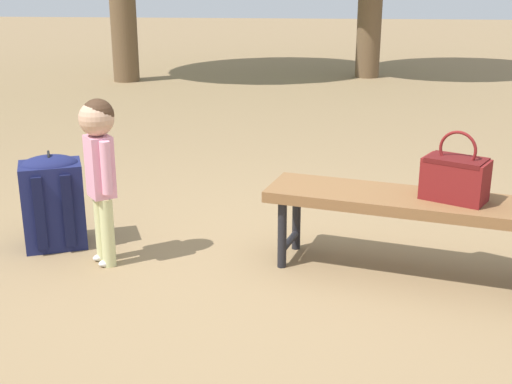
{
  "coord_description": "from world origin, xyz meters",
  "views": [
    {
      "loc": [
        -0.33,
        3.42,
        1.6
      ],
      "look_at": [
        -0.03,
        -0.05,
        0.45
      ],
      "focal_mm": 47.78,
      "sensor_mm": 36.0,
      "label": 1
    }
  ],
  "objects_px": {
    "handbag": "(455,177)",
    "child_standing": "(99,156)",
    "park_bench": "(416,207)",
    "backpack_large": "(53,199)"
  },
  "relations": [
    {
      "from": "park_bench",
      "to": "handbag",
      "type": "xyz_separation_m",
      "value": [
        -0.18,
        0.03,
        0.18
      ]
    },
    {
      "from": "handbag",
      "to": "child_standing",
      "type": "xyz_separation_m",
      "value": [
        1.89,
        -0.05,
        0.05
      ]
    },
    {
      "from": "backpack_large",
      "to": "handbag",
      "type": "bearing_deg",
      "value": 173.13
    },
    {
      "from": "park_bench",
      "to": "handbag",
      "type": "bearing_deg",
      "value": 169.49
    },
    {
      "from": "handbag",
      "to": "child_standing",
      "type": "bearing_deg",
      "value": -1.47
    },
    {
      "from": "park_bench",
      "to": "handbag",
      "type": "distance_m",
      "value": 0.26
    },
    {
      "from": "child_standing",
      "to": "handbag",
      "type": "bearing_deg",
      "value": 178.53
    },
    {
      "from": "handbag",
      "to": "park_bench",
      "type": "bearing_deg",
      "value": -10.51
    },
    {
      "from": "child_standing",
      "to": "backpack_large",
      "type": "height_order",
      "value": "child_standing"
    },
    {
      "from": "park_bench",
      "to": "child_standing",
      "type": "bearing_deg",
      "value": -0.51
    }
  ]
}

